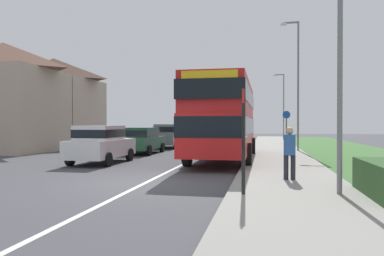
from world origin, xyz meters
The scene contains 14 objects.
ground_plane centered at (0.00, 0.00, 0.00)m, with size 120.00×120.00×0.00m, color #424247.
lane_marking_centre centered at (0.00, 8.00, 0.00)m, with size 0.14×60.00×0.01m, color silver.
pavement_near_side centered at (4.20, 6.00, 0.06)m, with size 3.20×68.00×0.12m, color gray.
double_decker_bus centered at (1.58, 7.27, 2.14)m, with size 2.80×10.09×3.70m.
parked_car_white centered at (-3.68, 4.88, 0.92)m, with size 1.89×4.09×1.69m.
parked_car_dark_green centered at (-3.66, 10.40, 0.86)m, with size 1.90×4.40×1.56m.
parked_car_grey centered at (-3.47, 15.96, 0.95)m, with size 1.89×4.45×1.75m.
pedestrian_at_stop centered at (4.21, 0.67, 0.98)m, with size 0.34×0.34×1.67m.
bus_stop_sign centered at (3.00, -1.84, 1.54)m, with size 0.09×0.52×2.60m.
cycle_route_sign centered at (4.73, 11.43, 1.43)m, with size 0.44×0.08×2.52m.
street_lamp_near centered at (5.11, -1.37, 4.39)m, with size 1.14×0.20×7.67m.
street_lamp_mid centered at (5.45, 13.29, 4.63)m, with size 1.14×0.20×8.14m.
street_lamp_far centered at (5.39, 29.73, 4.07)m, with size 1.14×0.20×7.06m.
house_terrace_far_side centered at (-12.89, 13.17, 3.48)m, with size 6.45×11.36×6.97m.
Camera 1 is at (3.47, -10.52, 1.75)m, focal length 34.57 mm.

